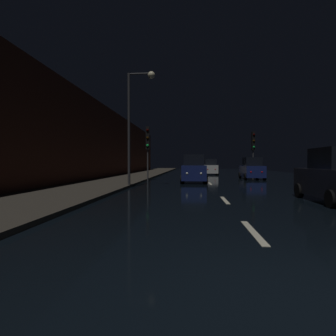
# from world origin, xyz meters

# --- Properties ---
(ground) EXTENTS (26.98, 84.00, 0.02)m
(ground) POSITION_xyz_m (0.00, 24.50, -0.01)
(ground) COLOR black
(sidewalk_left) EXTENTS (4.40, 84.00, 0.15)m
(sidewalk_left) POSITION_xyz_m (-7.29, 24.50, 0.07)
(sidewalk_left) COLOR #38332B
(sidewalk_left) RESTS_ON ground
(building_facade_left) EXTENTS (0.80, 63.00, 6.95)m
(building_facade_left) POSITION_xyz_m (-9.89, 21.00, 3.48)
(building_facade_left) COLOR #472319
(building_facade_left) RESTS_ON ground
(lane_centerline) EXTENTS (0.16, 16.43, 0.01)m
(lane_centerline) POSITION_xyz_m (0.00, 9.49, 0.01)
(lane_centerline) COLOR beige
(lane_centerline) RESTS_ON ground
(traffic_light_far_right) EXTENTS (0.36, 0.48, 4.70)m
(traffic_light_far_right) POSITION_xyz_m (4.99, 26.29, 3.40)
(traffic_light_far_right) COLOR #38383A
(traffic_light_far_right) RESTS_ON ground
(traffic_light_far_left) EXTENTS (0.33, 0.47, 4.53)m
(traffic_light_far_left) POSITION_xyz_m (-4.99, 20.00, 3.26)
(traffic_light_far_left) COLOR #38383A
(traffic_light_far_left) RESTS_ON ground
(streetlamp_overhead) EXTENTS (1.70, 0.44, 7.09)m
(streetlamp_overhead) POSITION_xyz_m (-4.73, 13.82, 4.71)
(streetlamp_overhead) COLOR #2D2D30
(streetlamp_overhead) RESTS_ON ground
(car_approaching_headlights) EXTENTS (1.96, 4.24, 2.14)m
(car_approaching_headlights) POSITION_xyz_m (-1.17, 18.50, 0.98)
(car_approaching_headlights) COLOR #141E51
(car_approaching_headlights) RESTS_ON ground
(car_parked_right_far) EXTENTS (1.84, 3.98, 2.01)m
(car_parked_right_far) POSITION_xyz_m (4.19, 23.11, 0.92)
(car_parked_right_far) COLOR #141E51
(car_parked_right_far) RESTS_ON ground
(car_distant_taillights) EXTENTS (1.81, 3.93, 1.98)m
(car_distant_taillights) POSITION_xyz_m (1.06, 32.70, 0.90)
(car_distant_taillights) COLOR silver
(car_distant_taillights) RESTS_ON ground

